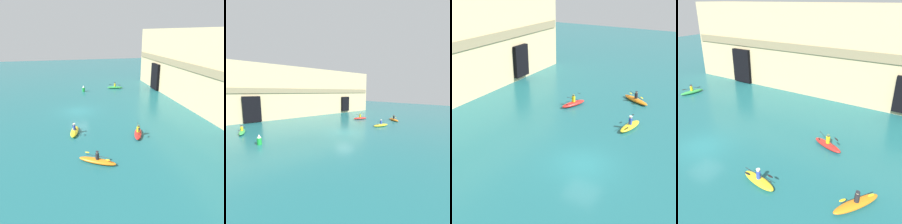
# 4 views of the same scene
# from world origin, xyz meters

# --- Properties ---
(ground_plane) EXTENTS (120.00, 120.00, 0.00)m
(ground_plane) POSITION_xyz_m (0.00, 0.00, 0.00)
(ground_plane) COLOR #1E6066
(cliff_bluff) EXTENTS (39.83, 6.55, 11.05)m
(cliff_bluff) POSITION_xyz_m (2.13, 18.60, 5.51)
(cliff_bluff) COLOR tan
(cliff_bluff) RESTS_ON ground
(kayak_yellow) EXTENTS (2.96, 1.35, 1.17)m
(kayak_yellow) POSITION_xyz_m (7.01, -1.01, 0.25)
(kayak_yellow) COLOR yellow
(kayak_yellow) RESTS_ON ground
(kayak_red) EXTENTS (2.95, 1.74, 1.24)m
(kayak_red) POSITION_xyz_m (9.08, 5.65, 0.26)
(kayak_red) COLOR red
(kayak_red) RESTS_ON ground
(kayak_orange) EXTENTS (2.40, 3.29, 1.13)m
(kayak_orange) POSITION_xyz_m (13.31, 0.51, 0.23)
(kayak_orange) COLOR orange
(kayak_orange) RESTS_ON ground
(kayak_green) EXTENTS (1.35, 3.14, 1.19)m
(kayak_green) POSITION_xyz_m (-11.59, 8.07, 0.26)
(kayak_green) COLOR green
(kayak_green) RESTS_ON ground
(marker_buoy) EXTENTS (0.47, 0.47, 1.16)m
(marker_buoy) POSITION_xyz_m (-10.60, 1.82, 0.54)
(marker_buoy) COLOR green
(marker_buoy) RESTS_ON ground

